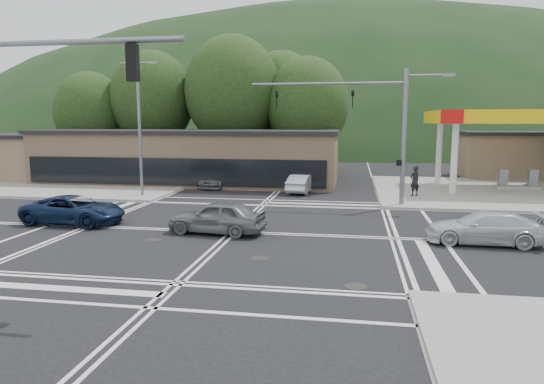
% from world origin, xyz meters
% --- Properties ---
extents(ground, '(120.00, 120.00, 0.00)m').
position_xyz_m(ground, '(0.00, 0.00, 0.00)').
color(ground, black).
rests_on(ground, ground).
extents(sidewalk_ne, '(16.00, 16.00, 0.15)m').
position_xyz_m(sidewalk_ne, '(15.00, 15.00, 0.07)').
color(sidewalk_ne, gray).
rests_on(sidewalk_ne, ground).
extents(sidewalk_nw, '(16.00, 16.00, 0.15)m').
position_xyz_m(sidewalk_nw, '(-15.00, 15.00, 0.07)').
color(sidewalk_nw, gray).
rests_on(sidewalk_nw, ground).
extents(gas_station_canopy, '(12.32, 8.34, 5.75)m').
position_xyz_m(gas_station_canopy, '(16.99, 15.99, 5.04)').
color(gas_station_canopy, silver).
rests_on(gas_station_canopy, ground).
extents(convenience_store, '(10.00, 6.00, 3.80)m').
position_xyz_m(convenience_store, '(20.00, 25.00, 1.90)').
color(convenience_store, '#846B4F').
rests_on(convenience_store, ground).
extents(commercial_row, '(24.00, 8.00, 4.00)m').
position_xyz_m(commercial_row, '(-8.00, 17.00, 2.00)').
color(commercial_row, brown).
rests_on(commercial_row, ground).
extents(commercial_nw, '(8.00, 7.00, 3.60)m').
position_xyz_m(commercial_nw, '(-24.00, 17.00, 1.80)').
color(commercial_nw, '#846B4F').
rests_on(commercial_nw, ground).
extents(hill_north, '(252.00, 126.00, 140.00)m').
position_xyz_m(hill_north, '(0.00, 90.00, 0.00)').
color(hill_north, '#173116').
rests_on(hill_north, ground).
extents(tree_n_a, '(8.00, 8.00, 11.75)m').
position_xyz_m(tree_n_a, '(-14.00, 24.00, 7.14)').
color(tree_n_a, '#382619').
rests_on(tree_n_a, ground).
extents(tree_n_b, '(9.00, 9.00, 12.98)m').
position_xyz_m(tree_n_b, '(-6.00, 24.00, 7.79)').
color(tree_n_b, '#382619').
rests_on(tree_n_b, ground).
extents(tree_n_c, '(7.60, 7.60, 10.87)m').
position_xyz_m(tree_n_c, '(1.00, 24.00, 6.49)').
color(tree_n_c, '#382619').
rests_on(tree_n_c, ground).
extents(tree_n_d, '(6.80, 6.80, 9.76)m').
position_xyz_m(tree_n_d, '(-20.00, 23.00, 5.84)').
color(tree_n_d, '#382619').
rests_on(tree_n_d, ground).
extents(tree_n_e, '(8.40, 8.40, 11.98)m').
position_xyz_m(tree_n_e, '(-2.00, 28.00, 7.14)').
color(tree_n_e, '#382619').
rests_on(tree_n_e, ground).
extents(streetlight_nw, '(2.50, 0.25, 9.00)m').
position_xyz_m(streetlight_nw, '(-8.44, 9.00, 5.05)').
color(streetlight_nw, slate).
rests_on(streetlight_nw, ground).
extents(signal_mast_ne, '(11.65, 0.30, 8.00)m').
position_xyz_m(signal_mast_ne, '(6.95, 8.20, 5.07)').
color(signal_mast_ne, slate).
rests_on(signal_mast_ne, ground).
extents(car_blue_west, '(5.09, 2.55, 1.38)m').
position_xyz_m(car_blue_west, '(-8.19, 0.50, 0.69)').
color(car_blue_west, '#0D1D3D').
rests_on(car_blue_west, ground).
extents(car_grey_center, '(4.54, 2.21, 1.49)m').
position_xyz_m(car_grey_center, '(-0.68, -0.30, 0.75)').
color(car_grey_center, slate).
rests_on(car_grey_center, ground).
extents(car_silver_east, '(4.73, 2.13, 1.35)m').
position_xyz_m(car_silver_east, '(10.72, -0.30, 0.67)').
color(car_silver_east, silver).
rests_on(car_silver_east, ground).
extents(car_queue_a, '(1.89, 4.10, 1.30)m').
position_xyz_m(car_queue_a, '(1.74, 12.88, 0.65)').
color(car_queue_a, silver).
rests_on(car_queue_a, ground).
extents(car_queue_b, '(2.01, 4.39, 1.46)m').
position_xyz_m(car_queue_b, '(1.00, 18.56, 0.73)').
color(car_queue_b, '#B8B9B5').
rests_on(car_queue_b, ground).
extents(car_northbound, '(2.67, 5.00, 1.38)m').
position_xyz_m(car_northbound, '(-4.78, 14.75, 0.69)').
color(car_northbound, '#5C5F61').
rests_on(car_northbound, ground).
extents(pedestrian, '(0.86, 0.81, 1.98)m').
position_xyz_m(pedestrian, '(9.33, 11.62, 1.14)').
color(pedestrian, black).
rests_on(pedestrian, sidewalk_ne).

